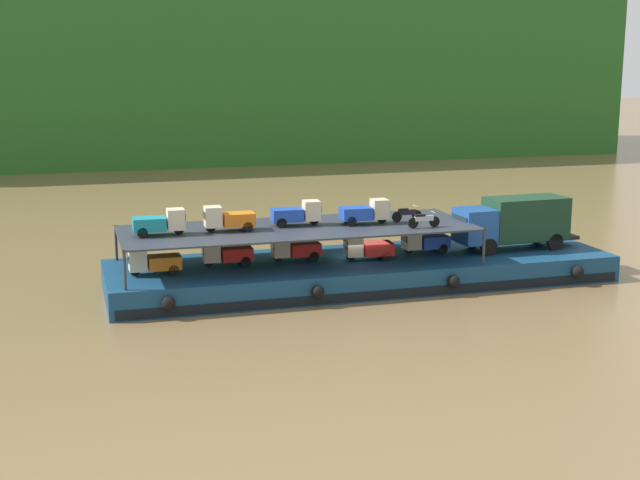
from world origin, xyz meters
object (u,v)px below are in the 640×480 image
Objects in this scene: mini_truck_lower_bow at (424,241)px; mini_truck_upper_fore at (297,213)px; motorcycle_upper_centre at (407,214)px; mini_truck_lower_mid at (295,248)px; covered_lorry at (514,221)px; mini_truck_upper_bow at (365,212)px; mini_truck_lower_aft at (226,253)px; motorcycle_upper_port at (424,220)px; cargo_barge at (362,271)px; mini_truck_lower_fore at (368,248)px; mini_truck_upper_mid at (228,219)px; mini_truck_lower_stern at (154,262)px; mini_truck_upper_stern at (160,222)px.

mini_truck_lower_bow is 0.99× the size of mini_truck_upper_fore.
mini_truck_lower_mid is at bearing 175.39° from motorcycle_upper_centre.
mini_truck_upper_bow reaches higher than covered_lorry.
motorcycle_upper_port is at bearing -13.18° from mini_truck_lower_aft.
cargo_barge is 3.64× the size of covered_lorry.
motorcycle_upper_port is at bearing -35.76° from cargo_barge.
mini_truck_lower_fore is 1.00× the size of mini_truck_upper_fore.
mini_truck_upper_mid reaches higher than mini_truck_lower_fore.
covered_lorry is at bearing -3.68° from mini_truck_lower_mid.
mini_truck_upper_mid is at bearing 7.93° from mini_truck_lower_stern.
mini_truck_lower_bow is at bearing -1.37° from mini_truck_lower_mid.
motorcycle_upper_port and motorcycle_upper_centre have the same top height.
mini_truck_lower_aft is at bearing 101.48° from mini_truck_upper_mid.
mini_truck_lower_bow is at bearing 173.02° from covered_lorry.
mini_truck_lower_fore is 1.01× the size of mini_truck_lower_bow.
mini_truck_upper_fore is at bearing 176.27° from covered_lorry.
mini_truck_lower_fore is 11.71m from mini_truck_upper_stern.
mini_truck_upper_fore and mini_truck_upper_bow have the same top height.
mini_truck_upper_bow is 2.56m from motorcycle_upper_centre.
cargo_barge is 10.48× the size of mini_truck_lower_mid.
mini_truck_lower_fore is 1.46× the size of motorcycle_upper_port.
mini_truck_lower_aft is at bearing 177.53° from covered_lorry.
cargo_barge is at bearing -174.78° from mini_truck_lower_bow.
motorcycle_upper_port is (2.70, -1.58, 1.74)m from mini_truck_lower_fore.
mini_truck_upper_bow reaches higher than mini_truck_lower_aft.
mini_truck_lower_mid is at bearing 176.32° from covered_lorry.
covered_lorry is at bearing 14.85° from motorcycle_upper_port.
mini_truck_lower_fore is at bearing -72.78° from cargo_barge.
mini_truck_upper_stern is at bearing 178.01° from mini_truck_lower_fore.
cargo_barge is at bearing 0.33° from mini_truck_upper_stern.
mini_truck_lower_mid and mini_truck_lower_fore have the same top height.
mini_truck_upper_stern is at bearing 179.34° from covered_lorry.
mini_truck_lower_aft is 11.05m from motorcycle_upper_port.
motorcycle_upper_centre is (-0.17, 2.07, 0.00)m from motorcycle_upper_port.
mini_truck_lower_bow is (3.97, 0.36, 1.44)m from cargo_barge.
mini_truck_upper_mid is at bearing 179.83° from motorcycle_upper_centre.
mini_truck_upper_bow is at bearing -0.06° from mini_truck_upper_stern.
covered_lorry is 6.84m from motorcycle_upper_port.
mini_truck_upper_fore is at bearing 178.59° from mini_truck_lower_bow.
mini_truck_upper_mid is at bearing 1.87° from mini_truck_upper_stern.
mini_truck_lower_mid is at bearing 1.62° from mini_truck_lower_aft.
covered_lorry is at bearing -1.40° from mini_truck_upper_bow.
mini_truck_upper_bow is (-3.85, -0.44, 2.00)m from mini_truck_lower_bow.
mini_truck_lower_mid is at bearing 4.67° from mini_truck_upper_stern.
mini_truck_lower_aft is at bearing 7.95° from mini_truck_upper_stern.
mini_truck_upper_stern reaches higher than motorcycle_upper_centre.
cargo_barge is 7.92m from mini_truck_lower_aft.
covered_lorry is 2.86× the size of mini_truck_lower_aft.
mini_truck_upper_bow is at bearing -32.09° from cargo_barge.
cargo_barge is 10.42× the size of mini_truck_upper_mid.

